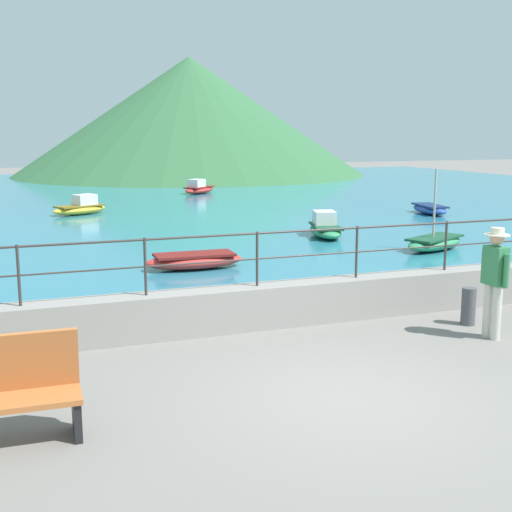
% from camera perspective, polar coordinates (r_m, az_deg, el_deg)
% --- Properties ---
extents(ground_plane, '(120.00, 120.00, 0.00)m').
position_cam_1_polar(ground_plane, '(8.39, 8.00, -11.84)').
color(ground_plane, slate).
extents(promenade_wall, '(20.00, 0.56, 0.70)m').
position_cam_1_polar(promenade_wall, '(11.05, 0.10, -4.33)').
color(promenade_wall, gray).
rests_on(promenade_wall, ground).
extents(railing, '(18.44, 0.04, 0.90)m').
position_cam_1_polar(railing, '(10.84, 0.10, 0.66)').
color(railing, '#383330').
rests_on(railing, promenade_wall).
extents(lake_water, '(64.00, 44.32, 0.06)m').
position_cam_1_polar(lake_water, '(33.00, -13.97, 4.69)').
color(lake_water, teal).
rests_on(lake_water, ground).
extents(hill_main, '(26.62, 26.62, 8.83)m').
position_cam_1_polar(hill_main, '(51.89, -5.70, 11.78)').
color(hill_main, '#33663D').
rests_on(hill_main, ground).
extents(person_walking, '(0.38, 0.57, 1.75)m').
position_cam_1_polar(person_walking, '(10.94, 19.74, -1.72)').
color(person_walking, beige).
rests_on(person_walking, ground).
extents(bollard, '(0.24, 0.24, 0.63)m').
position_cam_1_polar(bollard, '(11.73, 17.73, -4.12)').
color(bollard, '#4C4C51').
rests_on(bollard, ground).
extents(boat_0, '(2.45, 1.87, 0.76)m').
position_cam_1_polar(boat_0, '(26.87, -14.79, 4.04)').
color(boat_0, gold).
rests_on(boat_0, lake_water).
extents(boat_1, '(2.46, 1.79, 2.19)m').
position_cam_1_polar(boat_1, '(18.66, 15.04, 1.14)').
color(boat_1, '#338C59').
rests_on(boat_1, lake_water).
extents(boat_3, '(2.32, 0.95, 0.36)m').
position_cam_1_polar(boat_3, '(15.57, -5.29, -0.38)').
color(boat_3, red).
rests_on(boat_3, lake_water).
extents(boat_4, '(2.32, 2.20, 0.76)m').
position_cam_1_polar(boat_4, '(35.14, -4.92, 5.78)').
color(boat_4, red).
rests_on(boat_4, lake_water).
extents(boat_5, '(1.28, 2.42, 0.36)m').
position_cam_1_polar(boat_5, '(26.99, 14.65, 3.92)').
color(boat_5, '#2D4C9E').
rests_on(boat_5, lake_water).
extents(boat_6, '(1.51, 2.46, 0.76)m').
position_cam_1_polar(boat_6, '(20.45, 5.95, 2.41)').
color(boat_6, '#338C59').
rests_on(boat_6, lake_water).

